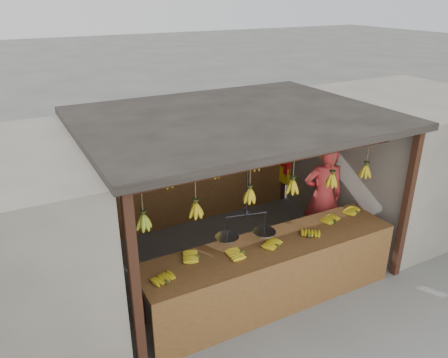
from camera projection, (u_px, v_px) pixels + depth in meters
ground at (233, 259)px, 7.05m from camera, size 80.00×80.00×0.00m
stall at (223, 137)px, 6.53m from camera, size 4.30×3.30×2.40m
neighbor_right at (401, 156)px, 8.15m from camera, size 3.00×3.00×2.30m
counter at (276, 261)px, 5.75m from camera, size 3.63×0.83×0.96m
hanging_bananas at (233, 167)px, 6.41m from camera, size 3.54×2.21×0.38m
balance_scale at (246, 232)px, 5.63m from camera, size 0.79×0.41×0.93m
vendor at (323, 196)px, 7.15m from camera, size 0.76×0.63×1.79m
bag_bundles at (286, 156)px, 8.58m from camera, size 0.08×0.26×1.18m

